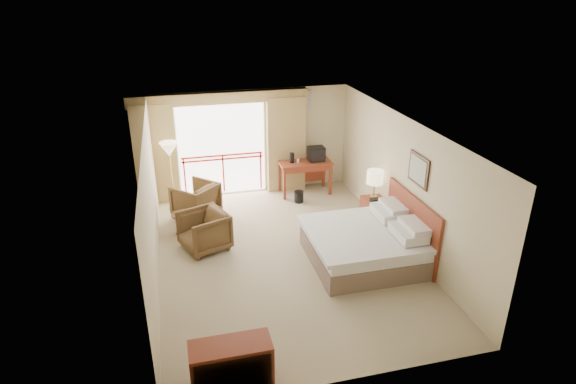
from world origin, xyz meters
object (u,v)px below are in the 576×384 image
object	(u,v)px
bed	(366,244)
desk	(304,168)
armchair_far	(197,215)
floor_lamp	(169,152)
wastebasket	(299,197)
nightstand	(373,213)
side_table	(182,220)
dresser	(231,366)
table_lamp	(375,178)
armchair_near	(205,248)
tv	(316,154)

from	to	relation	value
bed	desk	xyz separation A→B (m)	(-0.23, 3.62, 0.31)
armchair_far	floor_lamp	xyz separation A→B (m)	(-0.50, 0.56, 1.46)
bed	wastebasket	distance (m)	3.08
nightstand	side_table	bearing A→B (deg)	172.38
armchair_far	wastebasket	bearing A→B (deg)	139.25
desk	dresser	world-z (taller)	desk
armchair_far	table_lamp	bearing A→B (deg)	115.00
table_lamp	floor_lamp	distance (m)	4.82
desk	dresser	distance (m)	6.87
bed	floor_lamp	bearing A→B (deg)	136.39
armchair_far	floor_lamp	distance (m)	1.64
nightstand	floor_lamp	xyz separation A→B (m)	(-4.36, 2.08, 1.13)
floor_lamp	bed	bearing A→B (deg)	-43.61
table_lamp	dresser	distance (m)	5.60
bed	armchair_near	distance (m)	3.33
desk	floor_lamp	bearing A→B (deg)	-172.58
table_lamp	wastebasket	world-z (taller)	table_lamp
table_lamp	dresser	bearing A→B (deg)	-133.12
table_lamp	desk	distance (m)	2.48
tv	nightstand	bearing A→B (deg)	-91.52
dresser	tv	bearing A→B (deg)	63.61
armchair_far	side_table	bearing A→B (deg)	22.89
nightstand	side_table	distance (m)	4.27
tv	armchair_near	bearing A→B (deg)	-162.46
floor_lamp	armchair_near	bearing A→B (deg)	-75.72
table_lamp	armchair_far	xyz separation A→B (m)	(-3.86, 1.47, -1.17)
bed	armchair_far	size ratio (longest dim) A/B	2.35
floor_lamp	tv	bearing A→B (deg)	1.95
tv	dresser	bearing A→B (deg)	-135.36
desk	armchair_far	distance (m)	3.05
tv	armchair_far	world-z (taller)	tv
bed	desk	bearing A→B (deg)	93.66
tv	dresser	world-z (taller)	tv
desk	side_table	distance (m)	3.63
tv	armchair_far	size ratio (longest dim) A/B	0.45
table_lamp	armchair_near	size ratio (longest dim) A/B	0.72
desk	wastebasket	distance (m)	0.86
wastebasket	dresser	world-z (taller)	dresser
nightstand	table_lamp	size ratio (longest dim) A/B	1.03
nightstand	desk	xyz separation A→B (m)	(-0.98, 2.27, 0.35)
tv	bed	bearing A→B (deg)	-109.87
nightstand	armchair_far	size ratio (longest dim) A/B	0.74
wastebasket	nightstand	bearing A→B (deg)	-52.39
armchair_far	floor_lamp	bearing A→B (deg)	-92.47
tv	desk	bearing A→B (deg)	149.08
dresser	armchair_far	bearing A→B (deg)	90.98
nightstand	armchair_near	bearing A→B (deg)	-177.28
armchair_near	wastebasket	bearing A→B (deg)	104.13
desk	armchair_near	bearing A→B (deg)	-135.91
desk	wastebasket	bearing A→B (deg)	-112.88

